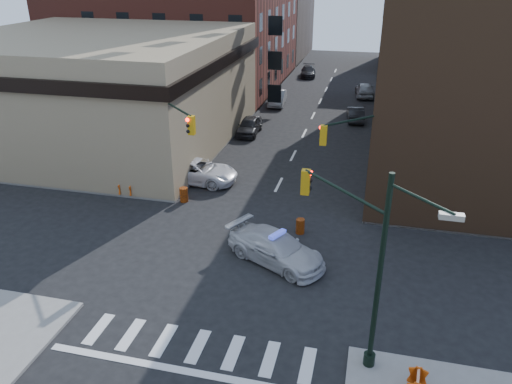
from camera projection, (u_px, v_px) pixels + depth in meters
The scene contains 26 objects.
ground at pixel (242, 259), 26.36m from camera, with size 140.00×140.00×0.00m, color black.
sidewalk_nw at pixel (129, 92), 60.16m from camera, with size 34.00×54.50×0.15m, color gray.
bank_building at pixel (100, 88), 42.68m from camera, with size 22.00×22.00×9.00m, color #897959.
commercial_row_ne at pixel (467, 61), 40.49m from camera, with size 14.00×34.00×14.00m, color #523520.
filler_nw at pixel (246, 5), 81.15m from camera, with size 20.00×18.00×16.00m, color brown.
filler_ne at pixel (440, 25), 72.02m from camera, with size 16.00×16.00×12.00m, color maroon.
signal_pole_se at pixel (360, 252), 18.25m from camera, with size 5.40×5.27×8.00m.
signal_pole_nw at pixel (171, 141), 30.51m from camera, with size 3.58×3.67×8.00m.
signal_pole_ne at pixel (366, 157), 28.01m from camera, with size 3.67×3.58×8.00m.
tree_ne_near at pixel (393, 90), 46.23m from camera, with size 3.00×3.00×4.85m.
tree_ne_far at pixel (392, 73), 53.29m from camera, with size 3.00×3.00×4.85m.
police_car at pixel (276, 248), 25.83m from camera, with size 2.25×5.54×1.61m, color silver.
pickup at pixel (197, 171), 35.38m from camera, with size 2.71×5.87×1.63m, color silver.
parked_car_wnear at pixel (249, 126), 45.31m from camera, with size 1.80×4.48×1.53m, color black.
parked_car_wfar at pixel (277, 98), 54.64m from camera, with size 1.64×4.72×1.55m, color gray.
parked_car_wdeep at pixel (308, 71), 68.28m from camera, with size 1.96×4.82×1.40m, color black.
parked_car_enear at pixel (355, 114), 49.09m from camera, with size 1.50×4.30×1.42m, color black.
parked_car_efar at pixel (365, 90), 57.95m from camera, with size 1.95×4.86×1.66m, color #9A9EA2.
pedestrian_a at pixel (179, 172), 34.78m from camera, with size 0.61×0.40×1.68m, color black.
pedestrian_b at pixel (120, 170), 34.78m from camera, with size 0.91×0.71×1.87m, color black.
pedestrian_c at pixel (111, 172), 34.79m from camera, with size 0.92×0.38×1.57m, color #212331.
barrel_road at pixel (300, 226), 28.71m from camera, with size 0.50×0.50×0.89m, color #EB580B.
barrel_bank at pixel (184, 195), 32.53m from camera, with size 0.54×0.54×0.96m, color #CC3A09.
barricade_se_a at pixel (417, 384), 17.82m from camera, with size 1.06×0.53×0.79m, color red, non-canonical shape.
barricade_nw_a at pixel (167, 180), 34.35m from camera, with size 1.32×0.66×0.99m, color #C23C09, non-canonical shape.
barricade_nw_b at pixel (127, 189), 33.19m from camera, with size 1.06×0.53×0.80m, color #D04709, non-canonical shape.
Camera 1 is at (6.05, -21.63, 14.26)m, focal length 35.00 mm.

